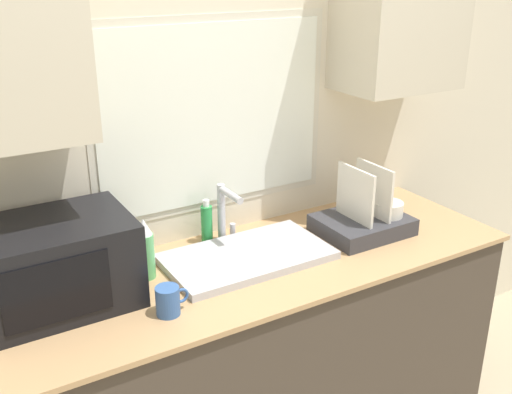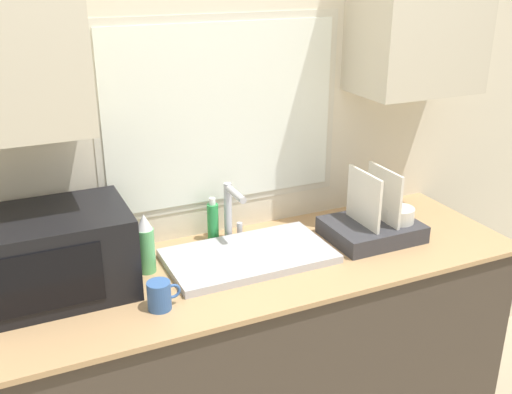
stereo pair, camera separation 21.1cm
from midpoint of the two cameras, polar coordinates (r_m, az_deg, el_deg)
name	(u,v)px [view 1 (the left image)]	position (r m, az deg, el deg)	size (l,w,h in m)	color
countertop	(256,363)	(2.52, -2.48, -15.61)	(2.05, 0.68, 0.93)	#42382D
wall_back	(215,117)	(2.35, -6.54, 7.52)	(6.00, 0.38, 2.60)	beige
sink_basin	(247,256)	(2.28, -3.52, -5.73)	(0.62, 0.35, 0.03)	#B2B2B7
faucet	(225,209)	(2.37, -5.52, -1.21)	(0.08, 0.17, 0.24)	#B7B7BC
microwave	(55,264)	(2.09, -21.38, -6.02)	(0.49, 0.37, 0.29)	black
dish_rack	(365,219)	(2.50, 7.97, -2.16)	(0.36, 0.29, 0.29)	#333338
spray_bottle	(145,250)	(2.17, -13.29, -4.97)	(0.07, 0.07, 0.23)	#59B266
soap_bottle	(207,224)	(2.39, -7.24, -2.60)	(0.05, 0.05, 0.19)	#268C3F
mug_near_sink	(168,301)	(1.97, -11.45, -9.74)	(0.11, 0.08, 0.10)	#335999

